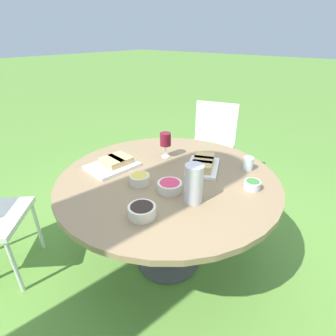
# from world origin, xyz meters

# --- Properties ---
(ground_plane) EXTENTS (40.00, 40.00, 0.00)m
(ground_plane) POSITION_xyz_m (0.00, 0.00, 0.00)
(ground_plane) COLOR #5B8C38
(dining_table) EXTENTS (1.38, 1.38, 0.72)m
(dining_table) POSITION_xyz_m (0.00, 0.00, 0.63)
(dining_table) COLOR #4C4C51
(dining_table) RESTS_ON ground_plane
(chair_near_left) EXTENTS (0.55, 0.53, 0.89)m
(chair_near_left) POSITION_xyz_m (0.37, -1.18, 0.52)
(chair_near_left) COLOR silver
(chair_near_left) RESTS_ON ground_plane
(water_pitcher) EXTENTS (0.11, 0.10, 0.22)m
(water_pitcher) POSITION_xyz_m (-0.27, 0.12, 0.83)
(water_pitcher) COLOR silver
(water_pitcher) RESTS_ON dining_table
(wine_glass) EXTENTS (0.08, 0.08, 0.18)m
(wine_glass) POSITION_xyz_m (0.20, -0.22, 0.85)
(wine_glass) COLOR silver
(wine_glass) RESTS_ON dining_table
(platter_bread_main) EXTENTS (0.31, 0.35, 0.07)m
(platter_bread_main) POSITION_xyz_m (-0.11, -0.23, 0.75)
(platter_bread_main) COLOR white
(platter_bread_main) RESTS_ON dining_table
(platter_charcuterie) EXTENTS (0.27, 0.33, 0.06)m
(platter_charcuterie) POSITION_xyz_m (0.37, 0.12, 0.74)
(platter_charcuterie) COLOR white
(platter_charcuterie) RESTS_ON dining_table
(bowl_fries) EXTENTS (0.12, 0.12, 0.06)m
(bowl_fries) POSITION_xyz_m (0.07, 0.18, 0.75)
(bowl_fries) COLOR beige
(bowl_fries) RESTS_ON dining_table
(bowl_salad) EXTENTS (0.09, 0.09, 0.05)m
(bowl_salad) POSITION_xyz_m (-0.47, -0.20, 0.75)
(bowl_salad) COLOR silver
(bowl_salad) RESTS_ON dining_table
(bowl_olives) EXTENTS (0.14, 0.14, 0.06)m
(bowl_olives) POSITION_xyz_m (-0.16, 0.39, 0.75)
(bowl_olives) COLOR beige
(bowl_olives) RESTS_ON dining_table
(bowl_dip_red) EXTENTS (0.14, 0.14, 0.05)m
(bowl_dip_red) POSITION_xyz_m (-0.11, 0.12, 0.75)
(bowl_dip_red) COLOR beige
(bowl_dip_red) RESTS_ON dining_table
(cup_water_near) EXTENTS (0.07, 0.07, 0.09)m
(cup_water_near) POSITION_xyz_m (-0.34, -0.41, 0.76)
(cup_water_near) COLOR silver
(cup_water_near) RESTS_ON dining_table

